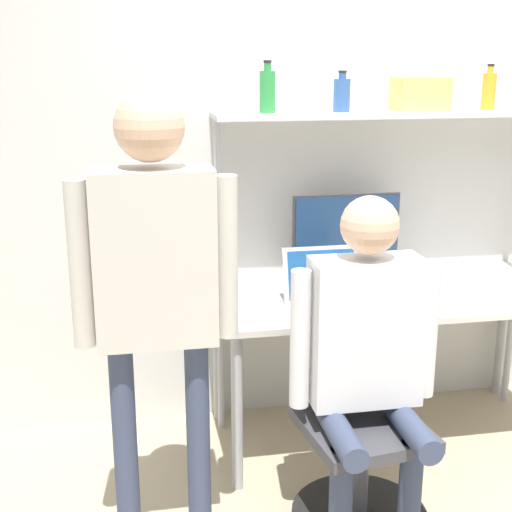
{
  "coord_description": "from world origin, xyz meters",
  "views": [
    {
      "loc": [
        -1.23,
        -2.69,
        1.88
      ],
      "look_at": [
        -0.75,
        -0.07,
        1.12
      ],
      "focal_mm": 50.0,
      "sensor_mm": 36.0,
      "label": 1
    }
  ],
  "objects_px": {
    "bottle_green": "(267,91)",
    "bottle_blue": "(342,94)",
    "laptop": "(324,289)",
    "person_standing": "(155,272)",
    "bottle_amber": "(489,90)",
    "office_chair": "(357,459)",
    "monitor": "(346,235)",
    "person_seated": "(368,342)",
    "storage_box": "(420,94)",
    "cell_phone": "(381,304)"
  },
  "relations": [
    {
      "from": "monitor",
      "to": "office_chair",
      "type": "bearing_deg",
      "value": -102.71
    },
    {
      "from": "bottle_amber",
      "to": "person_seated",
      "type": "bearing_deg",
      "value": -134.55
    },
    {
      "from": "person_standing",
      "to": "storage_box",
      "type": "bearing_deg",
      "value": 34.29
    },
    {
      "from": "office_chair",
      "to": "person_seated",
      "type": "height_order",
      "value": "person_seated"
    },
    {
      "from": "bottle_blue",
      "to": "storage_box",
      "type": "bearing_deg",
      "value": 0.0
    },
    {
      "from": "cell_phone",
      "to": "person_standing",
      "type": "xyz_separation_m",
      "value": [
        -1.03,
        -0.5,
        0.36
      ]
    },
    {
      "from": "office_chair",
      "to": "bottle_amber",
      "type": "height_order",
      "value": "bottle_amber"
    },
    {
      "from": "person_standing",
      "to": "monitor",
      "type": "bearing_deg",
      "value": 42.2
    },
    {
      "from": "laptop",
      "to": "person_seated",
      "type": "relative_size",
      "value": 0.26
    },
    {
      "from": "laptop",
      "to": "office_chair",
      "type": "xyz_separation_m",
      "value": [
        0.01,
        -0.52,
        -0.56
      ]
    },
    {
      "from": "cell_phone",
      "to": "bottle_green",
      "type": "distance_m",
      "value": 1.12
    },
    {
      "from": "person_seated",
      "to": "person_standing",
      "type": "relative_size",
      "value": 0.78
    },
    {
      "from": "bottle_blue",
      "to": "person_seated",
      "type": "bearing_deg",
      "value": -99.17
    },
    {
      "from": "bottle_green",
      "to": "bottle_amber",
      "type": "bearing_deg",
      "value": -0.0
    },
    {
      "from": "person_seated",
      "to": "person_standing",
      "type": "bearing_deg",
      "value": 179.89
    },
    {
      "from": "laptop",
      "to": "person_standing",
      "type": "bearing_deg",
      "value": -144.11
    },
    {
      "from": "cell_phone",
      "to": "bottle_blue",
      "type": "xyz_separation_m",
      "value": [
        -0.09,
        0.41,
        0.92
      ]
    },
    {
      "from": "laptop",
      "to": "bottle_green",
      "type": "height_order",
      "value": "bottle_green"
    },
    {
      "from": "cell_phone",
      "to": "bottle_blue",
      "type": "bearing_deg",
      "value": 102.56
    },
    {
      "from": "cell_phone",
      "to": "storage_box",
      "type": "xyz_separation_m",
      "value": [
        0.3,
        0.41,
        0.91
      ]
    },
    {
      "from": "person_seated",
      "to": "monitor",
      "type": "bearing_deg",
      "value": 78.25
    },
    {
      "from": "person_standing",
      "to": "storage_box",
      "type": "height_order",
      "value": "storage_box"
    },
    {
      "from": "monitor",
      "to": "laptop",
      "type": "bearing_deg",
      "value": -121.74
    },
    {
      "from": "office_chair",
      "to": "storage_box",
      "type": "height_order",
      "value": "storage_box"
    },
    {
      "from": "person_standing",
      "to": "bottle_blue",
      "type": "distance_m",
      "value": 1.42
    },
    {
      "from": "person_standing",
      "to": "bottle_green",
      "type": "height_order",
      "value": "bottle_green"
    },
    {
      "from": "bottle_green",
      "to": "bottle_blue",
      "type": "relative_size",
      "value": 1.25
    },
    {
      "from": "person_seated",
      "to": "bottle_green",
      "type": "relative_size",
      "value": 5.76
    },
    {
      "from": "monitor",
      "to": "office_chair",
      "type": "distance_m",
      "value": 1.13
    },
    {
      "from": "monitor",
      "to": "bottle_green",
      "type": "height_order",
      "value": "bottle_green"
    },
    {
      "from": "office_chair",
      "to": "person_seated",
      "type": "distance_m",
      "value": 0.54
    },
    {
      "from": "office_chair",
      "to": "person_standing",
      "type": "distance_m",
      "value": 1.17
    },
    {
      "from": "bottle_amber",
      "to": "storage_box",
      "type": "relative_size",
      "value": 0.87
    },
    {
      "from": "monitor",
      "to": "bottle_green",
      "type": "xyz_separation_m",
      "value": [
        -0.4,
        0.02,
        0.71
      ]
    },
    {
      "from": "bottle_blue",
      "to": "person_standing",
      "type": "bearing_deg",
      "value": -135.94
    },
    {
      "from": "laptop",
      "to": "person_standing",
      "type": "distance_m",
      "value": 1.01
    },
    {
      "from": "bottle_amber",
      "to": "office_chair",
      "type": "bearing_deg",
      "value": -136.16
    },
    {
      "from": "monitor",
      "to": "laptop",
      "type": "xyz_separation_m",
      "value": [
        -0.2,
        -0.32,
        -0.16
      ]
    },
    {
      "from": "laptop",
      "to": "person_seated",
      "type": "height_order",
      "value": "person_seated"
    },
    {
      "from": "monitor",
      "to": "office_chair",
      "type": "xyz_separation_m",
      "value": [
        -0.19,
        -0.85,
        -0.73
      ]
    },
    {
      "from": "office_chair",
      "to": "storage_box",
      "type": "distance_m",
      "value": 1.74
    },
    {
      "from": "office_chair",
      "to": "storage_box",
      "type": "bearing_deg",
      "value": 57.76
    },
    {
      "from": "person_seated",
      "to": "bottle_blue",
      "type": "bearing_deg",
      "value": 80.83
    },
    {
      "from": "bottle_green",
      "to": "storage_box",
      "type": "bearing_deg",
      "value": 0.0
    },
    {
      "from": "bottle_green",
      "to": "bottle_blue",
      "type": "height_order",
      "value": "bottle_green"
    },
    {
      "from": "monitor",
      "to": "storage_box",
      "type": "relative_size",
      "value": 2.17
    },
    {
      "from": "person_standing",
      "to": "bottle_amber",
      "type": "height_order",
      "value": "bottle_amber"
    },
    {
      "from": "cell_phone",
      "to": "office_chair",
      "type": "relative_size",
      "value": 0.16
    },
    {
      "from": "laptop",
      "to": "cell_phone",
      "type": "xyz_separation_m",
      "value": [
        0.26,
        -0.06,
        -0.07
      ]
    },
    {
      "from": "bottle_amber",
      "to": "person_standing",
      "type": "bearing_deg",
      "value": -151.7
    }
  ]
}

